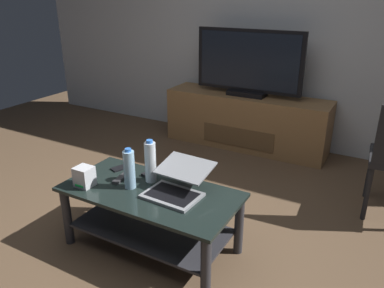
# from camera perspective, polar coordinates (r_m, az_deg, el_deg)

# --- Properties ---
(ground_plane) EXTENTS (7.68, 7.68, 0.00)m
(ground_plane) POSITION_cam_1_polar(r_m,az_deg,el_deg) (2.65, -5.58, -15.92)
(ground_plane) COLOR brown
(back_wall) EXTENTS (6.40, 0.12, 2.80)m
(back_wall) POSITION_cam_1_polar(r_m,az_deg,el_deg) (4.25, 13.08, 18.52)
(back_wall) COLOR silver
(back_wall) RESTS_ON ground
(coffee_table) EXTENTS (1.15, 0.57, 0.44)m
(coffee_table) POSITION_cam_1_polar(r_m,az_deg,el_deg) (2.53, -6.22, -9.70)
(coffee_table) COLOR black
(coffee_table) RESTS_ON ground
(media_cabinet) EXTENTS (1.77, 0.45, 0.59)m
(media_cabinet) POSITION_cam_1_polar(r_m,az_deg,el_deg) (4.22, 8.12, 3.46)
(media_cabinet) COLOR olive
(media_cabinet) RESTS_ON ground
(television) EXTENTS (1.15, 0.20, 0.68)m
(television) POSITION_cam_1_polar(r_m,az_deg,el_deg) (4.05, 8.48, 11.76)
(television) COLOR black
(television) RESTS_ON media_cabinet
(laptop) EXTENTS (0.36, 0.41, 0.17)m
(laptop) POSITION_cam_1_polar(r_m,az_deg,el_deg) (2.39, -2.20, -6.03)
(laptop) COLOR gray
(laptop) RESTS_ON coffee_table
(router_box) EXTENTS (0.11, 0.11, 0.13)m
(router_box) POSITION_cam_1_polar(r_m,az_deg,el_deg) (2.57, -15.90, -4.75)
(router_box) COLOR silver
(router_box) RESTS_ON coffee_table
(water_bottle_near) EXTENTS (0.08, 0.08, 0.30)m
(water_bottle_near) POSITION_cam_1_polar(r_m,az_deg,el_deg) (2.51, -6.29, -2.67)
(water_bottle_near) COLOR silver
(water_bottle_near) RESTS_ON coffee_table
(water_bottle_far) EXTENTS (0.07, 0.07, 0.27)m
(water_bottle_far) POSITION_cam_1_polar(r_m,az_deg,el_deg) (2.45, -9.42, -3.77)
(water_bottle_far) COLOR #99C6E5
(water_bottle_far) RESTS_ON coffee_table
(cell_phone) EXTENTS (0.12, 0.16, 0.01)m
(cell_phone) POSITION_cam_1_polar(r_m,az_deg,el_deg) (2.78, -10.62, -3.52)
(cell_phone) COLOR black
(cell_phone) RESTS_ON coffee_table
(tv_remote) EXTENTS (0.08, 0.17, 0.02)m
(tv_remote) POSITION_cam_1_polar(r_m,az_deg,el_deg) (2.68, -6.09, -4.17)
(tv_remote) COLOR black
(tv_remote) RESTS_ON coffee_table
(soundbar_remote) EXTENTS (0.07, 0.16, 0.02)m
(soundbar_remote) POSITION_cam_1_polar(r_m,az_deg,el_deg) (2.62, -10.64, -5.07)
(soundbar_remote) COLOR #2D2D30
(soundbar_remote) RESTS_ON coffee_table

